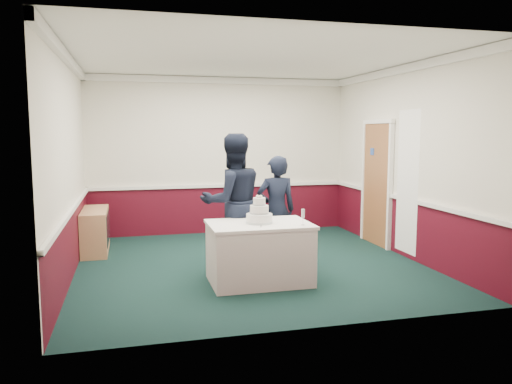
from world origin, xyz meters
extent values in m
plane|color=#122C27|center=(0.00, 0.00, 0.00)|extent=(5.00, 5.00, 0.00)
cube|color=silver|center=(0.00, 2.48, 1.50)|extent=(5.00, 0.05, 3.00)
cube|color=silver|center=(-2.48, 0.00, 1.50)|extent=(0.05, 5.00, 3.00)
cube|color=silver|center=(2.48, 0.00, 1.50)|extent=(0.05, 5.00, 3.00)
cube|color=white|center=(0.00, 0.00, 2.98)|extent=(5.00, 5.00, 0.05)
cube|color=#480916|center=(0.00, 2.48, 0.45)|extent=(5.00, 0.02, 0.90)
cube|color=white|center=(0.00, 2.47, 0.92)|extent=(4.98, 0.05, 0.06)
cube|color=white|center=(0.00, 2.46, 2.93)|extent=(5.00, 0.08, 0.12)
cube|color=#905B33|center=(2.46, 0.80, 1.05)|extent=(0.05, 0.90, 2.10)
cube|color=#234799|center=(2.44, 0.95, 1.62)|extent=(0.01, 0.12, 0.12)
cube|color=white|center=(2.42, -0.25, 1.20)|extent=(0.02, 0.60, 2.20)
cube|color=tan|center=(-2.28, 1.42, 0.35)|extent=(0.40, 1.20, 0.70)
cube|color=black|center=(-2.07, 1.42, 0.40)|extent=(0.01, 1.00, 0.50)
cube|color=white|center=(-0.09, -0.87, 0.38)|extent=(1.28, 0.88, 0.76)
cube|color=white|center=(-0.09, -0.87, 0.77)|extent=(1.32, 0.92, 0.04)
cylinder|color=white|center=(-0.09, -0.87, 0.85)|extent=(0.34, 0.34, 0.12)
cylinder|color=silver|center=(-0.09, -0.87, 0.80)|extent=(0.35, 0.35, 0.03)
cylinder|color=white|center=(-0.09, -0.87, 0.97)|extent=(0.24, 0.24, 0.11)
cylinder|color=silver|center=(-0.09, -0.87, 0.92)|extent=(0.25, 0.25, 0.02)
cylinder|color=white|center=(-0.09, -0.87, 1.07)|extent=(0.16, 0.16, 0.10)
cylinder|color=silver|center=(-0.09, -0.87, 1.03)|extent=(0.17, 0.17, 0.02)
sphere|color=#EDE5C9|center=(-0.09, -0.87, 1.14)|extent=(0.03, 0.03, 0.03)
sphere|color=#EDE5C9|center=(-0.06, -0.85, 1.14)|extent=(0.03, 0.03, 0.03)
sphere|color=#EDE5C9|center=(-0.11, -0.84, 1.14)|extent=(0.03, 0.03, 0.03)
sphere|color=#EDE5C9|center=(-0.07, -0.89, 1.14)|extent=(0.03, 0.03, 0.03)
sphere|color=#EDE5C9|center=(-0.11, -0.88, 1.14)|extent=(0.03, 0.03, 0.03)
cube|color=silver|center=(-0.12, -1.07, 0.79)|extent=(0.07, 0.22, 0.00)
cylinder|color=silver|center=(0.41, -1.15, 0.79)|extent=(0.05, 0.05, 0.01)
cylinder|color=silver|center=(0.41, -1.15, 0.84)|extent=(0.01, 0.01, 0.09)
cylinder|color=silver|center=(0.41, -1.15, 0.94)|extent=(0.04, 0.04, 0.11)
imported|color=black|center=(-0.29, -0.14, 0.97)|extent=(1.04, 0.86, 1.94)
imported|color=black|center=(0.40, -0.01, 0.81)|extent=(0.60, 0.40, 1.62)
camera|label=1|loc=(-1.70, -7.04, 1.97)|focal=35.00mm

